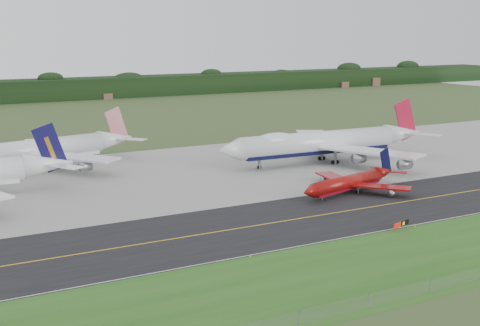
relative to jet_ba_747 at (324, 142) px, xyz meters
name	(u,v)px	position (x,y,z in m)	size (l,w,h in m)	color
ground	(334,207)	(-29.25, -44.02, -6.21)	(600.00, 600.00, 0.00)	#31441F
grass_verge	(450,251)	(-29.25, -79.02, -6.20)	(400.00, 30.00, 0.01)	#245218
taxiway	(345,211)	(-29.25, -48.02, -6.20)	(400.00, 32.00, 0.02)	black
apron	(229,168)	(-29.25, 6.98, -6.20)	(400.00, 78.00, 0.01)	gray
taxiway_centreline	(345,211)	(-29.25, -48.02, -6.18)	(400.00, 0.40, 0.00)	orange
taxiway_edge_line	(392,229)	(-29.25, -63.52, -6.18)	(400.00, 0.25, 0.00)	silver
horizon_treeline	(47,91)	(-29.25, 229.75, -0.74)	(700.00, 25.00, 12.00)	black
jet_ba_747	(324,142)	(0.00, 0.00, 0.00)	(72.48, 60.07, 18.24)	silver
jet_red_737	(352,182)	(-16.65, -34.35, -3.56)	(35.00, 27.95, 9.57)	maroon
jet_star_tail	(41,150)	(-77.19, 32.48, -0.80)	(61.13, 50.36, 16.21)	silver
taxiway_sign	(401,224)	(-28.26, -64.93, -4.96)	(5.17, 1.67, 1.77)	slate
edge_marker_left	(250,256)	(-63.03, -64.52, -5.96)	(0.16, 0.16, 0.50)	yellow
edge_marker_center	(415,226)	(-24.14, -64.52, -5.96)	(0.16, 0.16, 0.50)	yellow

